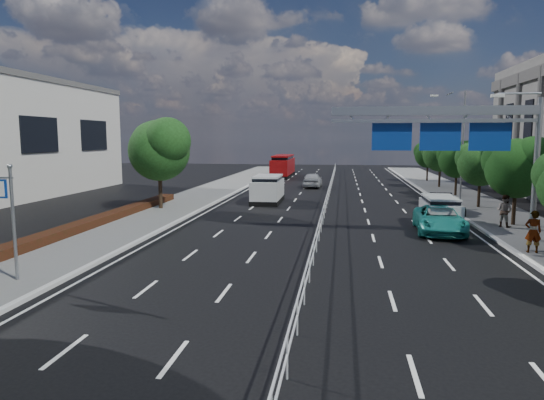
# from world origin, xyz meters

# --- Properties ---
(ground) EXTENTS (160.00, 160.00, 0.00)m
(ground) POSITION_xyz_m (0.00, 0.00, 0.00)
(ground) COLOR black
(ground) RESTS_ON ground
(kerb_near) EXTENTS (0.25, 140.00, 0.15)m
(kerb_near) POSITION_xyz_m (-9.00, 0.00, 0.07)
(kerb_near) COLOR silver
(kerb_near) RESTS_ON ground
(median_fence) EXTENTS (0.05, 85.00, 1.02)m
(median_fence) POSITION_xyz_m (0.00, 22.50, 0.53)
(median_fence) COLOR silver
(median_fence) RESTS_ON ground
(hedge_near) EXTENTS (1.00, 36.00, 0.44)m
(hedge_near) POSITION_xyz_m (-13.30, 5.00, 0.36)
(hedge_near) COLOR black
(hedge_near) RESTS_ON sidewalk_near
(toilet_sign) EXTENTS (1.62, 0.18, 4.34)m
(toilet_sign) POSITION_xyz_m (-10.95, 0.00, 2.94)
(toilet_sign) COLOR gray
(toilet_sign) RESTS_ON ground
(overhead_gantry) EXTENTS (10.24, 0.38, 7.45)m
(overhead_gantry) POSITION_xyz_m (6.74, 10.05, 5.61)
(overhead_gantry) COLOR gray
(overhead_gantry) RESTS_ON ground
(streetlight_far) EXTENTS (2.78, 2.40, 9.00)m
(streetlight_far) POSITION_xyz_m (10.50, 26.00, 5.21)
(streetlight_far) COLOR gray
(streetlight_far) RESTS_ON ground
(near_tree_back) EXTENTS (4.84, 4.51, 6.69)m
(near_tree_back) POSITION_xyz_m (-11.94, 17.97, 4.61)
(near_tree_back) COLOR black
(near_tree_back) RESTS_ON ground
(far_tree_d) EXTENTS (3.85, 3.59, 5.34)m
(far_tree_d) POSITION_xyz_m (11.25, 14.48, 3.69)
(far_tree_d) COLOR black
(far_tree_d) RESTS_ON ground
(far_tree_e) EXTENTS (3.63, 3.38, 5.13)m
(far_tree_e) POSITION_xyz_m (11.25, 21.98, 3.56)
(far_tree_e) COLOR black
(far_tree_e) RESTS_ON ground
(far_tree_f) EXTENTS (3.52, 3.28, 5.02)m
(far_tree_f) POSITION_xyz_m (11.24, 29.48, 3.49)
(far_tree_f) COLOR black
(far_tree_f) RESTS_ON ground
(far_tree_g) EXTENTS (3.96, 3.69, 5.45)m
(far_tree_g) POSITION_xyz_m (11.25, 36.98, 3.75)
(far_tree_g) COLOR black
(far_tree_g) RESTS_ON ground
(far_tree_h) EXTENTS (3.41, 3.18, 4.91)m
(far_tree_h) POSITION_xyz_m (11.24, 44.48, 3.42)
(far_tree_h) COLOR black
(far_tree_h) RESTS_ON ground
(white_minivan) EXTENTS (2.25, 5.12, 2.21)m
(white_minivan) POSITION_xyz_m (-4.88, 23.21, 1.09)
(white_minivan) COLOR black
(white_minivan) RESTS_ON ground
(red_bus) EXTENTS (2.33, 9.79, 2.92)m
(red_bus) POSITION_xyz_m (-6.86, 49.48, 1.52)
(red_bus) COLOR black
(red_bus) RESTS_ON ground
(near_car_silver) EXTENTS (1.96, 4.68, 1.58)m
(near_car_silver) POSITION_xyz_m (-2.01, 36.07, 0.79)
(near_car_silver) COLOR #9B9DA2
(near_car_silver) RESTS_ON ground
(near_car_dark) EXTENTS (1.59, 4.22, 1.38)m
(near_car_dark) POSITION_xyz_m (-7.53, 58.12, 0.69)
(near_car_dark) COLOR black
(near_car_dark) RESTS_ON ground
(silver_minivan) EXTENTS (1.84, 4.34, 1.80)m
(silver_minivan) POSITION_xyz_m (6.90, 14.00, 0.89)
(silver_minivan) COLOR black
(silver_minivan) RESTS_ON ground
(parked_car_teal) EXTENTS (2.81, 5.55, 1.50)m
(parked_car_teal) POSITION_xyz_m (6.50, 12.00, 0.75)
(parked_car_teal) COLOR #1D827A
(parked_car_teal) RESTS_ON ground
(parked_car_dark) EXTENTS (1.83, 4.50, 1.31)m
(parked_car_dark) POSITION_xyz_m (8.30, 19.00, 0.65)
(parked_car_dark) COLOR black
(parked_car_dark) RESTS_ON ground
(pedestrian_a) EXTENTS (0.73, 0.51, 1.91)m
(pedestrian_a) POSITION_xyz_m (9.60, 7.14, 1.10)
(pedestrian_a) COLOR gray
(pedestrian_a) RESTS_ON sidewalk_far
(pedestrian_b) EXTENTS (1.14, 1.14, 1.87)m
(pedestrian_b) POSITION_xyz_m (10.41, 13.66, 1.07)
(pedestrian_b) COLOR gray
(pedestrian_b) RESTS_ON sidewalk_far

